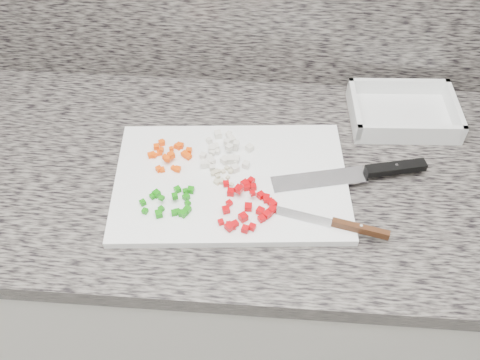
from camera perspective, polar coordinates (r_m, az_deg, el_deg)
The scene contains 11 objects.
cabinet at distance 1.51m, azimuth -0.41°, elevation -10.78°, with size 3.92×0.62×0.86m, color silver.
countertop at distance 1.15m, azimuth -0.53°, elevation 0.70°, with size 3.96×0.64×0.04m, color #66615A.
cutting_board at distance 1.09m, azimuth -0.97°, elevation -0.12°, with size 0.47×0.32×0.02m, color white.
carrot_pile at distance 1.13m, azimuth -7.55°, elevation 2.79°, with size 0.10×0.09×0.02m.
onion_pile at distance 1.13m, azimuth -1.76°, elevation 2.92°, with size 0.11×0.12×0.02m.
green_pepper_pile at distance 1.05m, azimuth -7.26°, elevation -2.43°, with size 0.10×0.08×0.02m.
red_pepper_pile at distance 1.03m, azimuth 0.92°, elevation -2.69°, with size 0.11×0.14×0.02m.
garlic_pile at distance 1.09m, azimuth -2.02°, elevation 0.46°, with size 0.05×0.05×0.01m.
chef_knife at distance 1.12m, azimuth 13.66°, elevation 0.85°, with size 0.32×0.11×0.02m.
paring_knife at distance 1.02m, azimuth 11.21°, elevation -4.80°, with size 0.21×0.06×0.02m.
tray at distance 1.28m, azimuth 16.97°, elevation 6.82°, with size 0.25×0.18×0.05m.
Camera 1 is at (0.07, 0.68, 1.73)m, focal length 40.00 mm.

